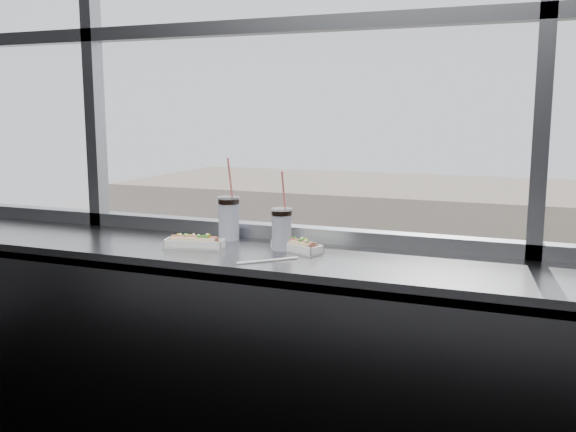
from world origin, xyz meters
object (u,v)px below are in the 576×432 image
at_px(car_near_a, 102,415).
at_px(pedestrian_a, 341,346).
at_px(tree_center, 569,316).
at_px(car_far_a, 298,362).
at_px(soda_cup_left, 229,216).
at_px(wrapper, 170,245).
at_px(tree_left, 356,304).
at_px(soda_cup_right, 282,227).
at_px(hotdog_tray_left, 195,242).
at_px(hotdog_tray_right, 297,245).
at_px(loose_straw, 268,260).

height_order(car_near_a, pedestrian_a, car_near_a).
bearing_deg(tree_center, car_far_a, -160.94).
bearing_deg(soda_cup_left, car_near_a, 130.70).
relative_size(wrapper, car_near_a, 0.01).
bearing_deg(soda_cup_left, pedestrian_a, 105.97).
xyz_separation_m(car_near_a, tree_left, (6.55, 12.00, 1.71)).
bearing_deg(pedestrian_a, soda_cup_right, -163.52).
bearing_deg(soda_cup_right, car_near_a, 131.11).
xyz_separation_m(hotdog_tray_left, soda_cup_right, (0.34, 0.10, 0.07)).
bearing_deg(hotdog_tray_left, wrapper, -173.04).
distance_m(wrapper, tree_center, 29.77).
relative_size(hotdog_tray_right, tree_left, 0.06).
bearing_deg(loose_straw, soda_cup_right, 54.25).
xyz_separation_m(hotdog_tray_right, soda_cup_right, (-0.06, -0.00, 0.07)).
height_order(hotdog_tray_left, pedestrian_a, hotdog_tray_left).
bearing_deg(soda_cup_left, hotdog_tray_right, -15.98).
bearing_deg(car_far_a, pedestrian_a, -30.19).
relative_size(hotdog_tray_left, loose_straw, 1.04).
xyz_separation_m(hotdog_tray_left, car_near_a, (-13.80, 16.31, -10.95)).
height_order(hotdog_tray_left, soda_cup_right, soda_cup_right).
bearing_deg(car_near_a, hotdog_tray_right, -134.88).
xyz_separation_m(hotdog_tray_left, tree_center, (2.71, 28.31, -8.67)).
bearing_deg(soda_cup_left, tree_left, 104.57).
xyz_separation_m(car_far_a, tree_left, (1.61, 4.00, 1.85)).
distance_m(hotdog_tray_left, tree_center, 29.73).
height_order(car_far_a, pedestrian_a, car_far_a).
relative_size(soda_cup_right, wrapper, 3.71).
xyz_separation_m(hotdog_tray_right, pedestrian_a, (-8.07, 27.08, -11.16)).
relative_size(soda_cup_right, loose_straw, 1.33).
xyz_separation_m(soda_cup_left, car_far_a, (-8.92, 24.11, -11.17)).
xyz_separation_m(soda_cup_left, tree_center, (2.66, 28.11, -8.75)).
height_order(tree_left, tree_center, tree_center).
xyz_separation_m(hotdog_tray_right, loose_straw, (-0.03, -0.21, -0.02)).
bearing_deg(tree_center, loose_straw, -94.70).
height_order(hotdog_tray_left, hotdog_tray_right, hotdog_tray_left).
bearing_deg(car_near_a, soda_cup_left, -135.42).
distance_m(soda_cup_left, soda_cup_right, 0.31).
distance_m(hotdog_tray_left, loose_straw, 0.39).
xyz_separation_m(soda_cup_right, car_far_a, (-9.21, 24.21, -11.15)).
xyz_separation_m(hotdog_tray_right, tree_center, (2.30, 28.21, -8.66)).
bearing_deg(tree_center, hotdog_tray_left, -95.47).
height_order(hotdog_tray_right, tree_left, hotdog_tray_right).
distance_m(loose_straw, pedestrian_a, 30.55).
distance_m(loose_straw, tree_left, 30.84).
relative_size(soda_cup_left, car_far_a, 0.06).
relative_size(car_far_a, tree_left, 1.38).
relative_size(soda_cup_left, pedestrian_a, 0.19).
bearing_deg(car_near_a, loose_straw, -135.32).
relative_size(hotdog_tray_right, loose_straw, 0.99).
xyz_separation_m(car_near_a, car_far_a, (4.94, 8.00, -0.14)).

